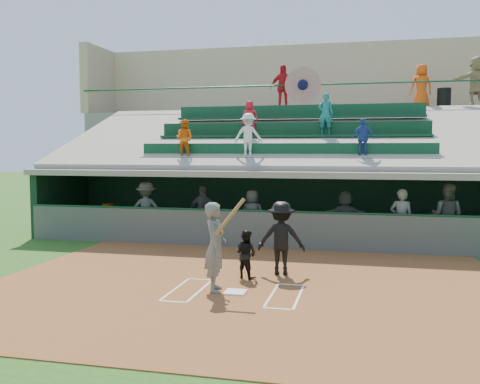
% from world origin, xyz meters
% --- Properties ---
extents(ground, '(100.00, 100.00, 0.00)m').
position_xyz_m(ground, '(0.00, 0.00, 0.00)').
color(ground, '#224F16').
rests_on(ground, ground).
extents(dirt_slab, '(11.00, 9.00, 0.02)m').
position_xyz_m(dirt_slab, '(0.00, 0.50, 0.01)').
color(dirt_slab, brown).
rests_on(dirt_slab, ground).
extents(home_plate, '(0.43, 0.43, 0.03)m').
position_xyz_m(home_plate, '(0.00, 0.00, 0.04)').
color(home_plate, white).
rests_on(home_plate, dirt_slab).
extents(batters_box_chalk, '(2.65, 1.85, 0.01)m').
position_xyz_m(batters_box_chalk, '(0.00, 0.00, 0.02)').
color(batters_box_chalk, white).
rests_on(batters_box_chalk, dirt_slab).
extents(dugout_floor, '(16.00, 3.50, 0.04)m').
position_xyz_m(dugout_floor, '(0.00, 6.75, 0.02)').
color(dugout_floor, gray).
rests_on(dugout_floor, ground).
extents(concourse_slab, '(20.00, 3.00, 4.60)m').
position_xyz_m(concourse_slab, '(0.00, 13.50, 2.30)').
color(concourse_slab, gray).
rests_on(concourse_slab, ground).
extents(grandstand, '(20.40, 10.40, 7.80)m').
position_xyz_m(grandstand, '(-0.01, 10.51, 2.26)').
color(grandstand, '#4D524D').
rests_on(grandstand, ground).
extents(batter_at_plate, '(0.92, 0.80, 1.95)m').
position_xyz_m(batter_at_plate, '(-0.43, 0.03, 0.95)').
color(batter_at_plate, '#51544F').
rests_on(batter_at_plate, dirt_slab).
extents(catcher, '(0.66, 0.60, 1.10)m').
position_xyz_m(catcher, '(-0.07, 1.29, 0.57)').
color(catcher, black).
rests_on(catcher, dirt_slab).
extents(home_umpire, '(1.16, 0.74, 1.71)m').
position_xyz_m(home_umpire, '(0.66, 1.83, 0.88)').
color(home_umpire, black).
rests_on(home_umpire, dirt_slab).
extents(dugout_bench, '(15.30, 2.60, 0.46)m').
position_xyz_m(dugout_bench, '(-0.10, 7.90, 0.27)').
color(dugout_bench, olive).
rests_on(dugout_bench, dugout_floor).
extents(white_table, '(0.85, 0.74, 0.63)m').
position_xyz_m(white_table, '(-6.19, 6.54, 0.35)').
color(white_table, white).
rests_on(white_table, dugout_floor).
extents(water_cooler, '(0.38, 0.38, 0.38)m').
position_xyz_m(water_cooler, '(-6.14, 6.53, 0.86)').
color(water_cooler, '#C5520B').
rests_on(water_cooler, white_table).
extents(dugout_player_a, '(1.32, 0.98, 1.83)m').
position_xyz_m(dugout_player_a, '(-4.49, 6.04, 0.96)').
color(dugout_player_a, '#5A5D57').
rests_on(dugout_player_a, dugout_floor).
extents(dugout_player_b, '(1.04, 0.49, 1.73)m').
position_xyz_m(dugout_player_b, '(-2.59, 6.29, 0.90)').
color(dugout_player_b, '#51534E').
rests_on(dugout_player_b, dugout_floor).
extents(dugout_player_c, '(0.87, 0.65, 1.62)m').
position_xyz_m(dugout_player_c, '(-0.93, 6.19, 0.85)').
color(dugout_player_c, '#51534E').
rests_on(dugout_player_c, dugout_floor).
extents(dugout_player_d, '(1.53, 0.54, 1.63)m').
position_xyz_m(dugout_player_d, '(1.99, 6.41, 0.85)').
color(dugout_player_d, '#595B55').
rests_on(dugout_player_d, dugout_floor).
extents(dugout_player_e, '(0.71, 0.53, 1.78)m').
position_xyz_m(dugout_player_e, '(3.60, 5.51, 0.93)').
color(dugout_player_e, '#60625D').
rests_on(dugout_player_e, dugout_floor).
extents(dugout_player_f, '(1.14, 1.04, 1.91)m').
position_xyz_m(dugout_player_f, '(4.92, 6.13, 1.00)').
color(dugout_player_f, '#5D605B').
rests_on(dugout_player_f, dugout_floor).
extents(trash_bin, '(0.54, 0.54, 0.81)m').
position_xyz_m(trash_bin, '(5.64, 12.80, 5.01)').
color(trash_bin, black).
rests_on(trash_bin, concourse_slab).
extents(concourse_staff_a, '(1.15, 0.58, 1.89)m').
position_xyz_m(concourse_staff_a, '(-0.84, 12.21, 5.55)').
color(concourse_staff_a, red).
rests_on(concourse_staff_a, concourse_slab).
extents(concourse_staff_b, '(0.99, 0.76, 1.81)m').
position_xyz_m(concourse_staff_b, '(4.75, 12.75, 5.50)').
color(concourse_staff_b, '#E24B0D').
rests_on(concourse_staff_b, concourse_slab).
extents(concourse_staff_c, '(1.94, 1.28, 2.00)m').
position_xyz_m(concourse_staff_c, '(6.78, 12.46, 5.60)').
color(concourse_staff_c, tan).
rests_on(concourse_staff_c, concourse_slab).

